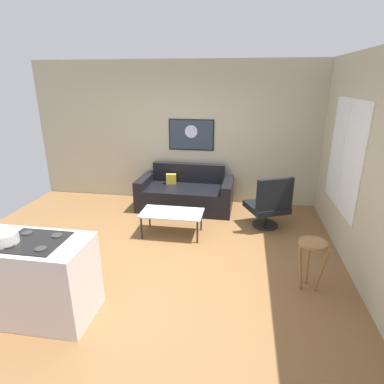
{
  "coord_description": "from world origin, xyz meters",
  "views": [
    {
      "loc": [
        1.13,
        -3.94,
        2.43
      ],
      "look_at": [
        0.34,
        0.9,
        0.7
      ],
      "focal_mm": 29.89,
      "sensor_mm": 36.0,
      "label": 1
    }
  ],
  "objects_px": {
    "bar_stool": "(312,252)",
    "wall_painting": "(191,135)",
    "coffee_table": "(172,214)",
    "mixing_bowl": "(4,239)",
    "couch": "(186,194)",
    "armchair": "(269,205)"
  },
  "relations": [
    {
      "from": "armchair",
      "to": "mixing_bowl",
      "type": "height_order",
      "value": "mixing_bowl"
    },
    {
      "from": "coffee_table",
      "to": "wall_painting",
      "type": "bearing_deg",
      "value": 88.47
    },
    {
      "from": "couch",
      "to": "wall_painting",
      "type": "xyz_separation_m",
      "value": [
        0.04,
        0.46,
        1.1
      ]
    },
    {
      "from": "couch",
      "to": "armchair",
      "type": "height_order",
      "value": "armchair"
    },
    {
      "from": "coffee_table",
      "to": "mixing_bowl",
      "type": "distance_m",
      "value": 2.55
    },
    {
      "from": "couch",
      "to": "bar_stool",
      "type": "height_order",
      "value": "couch"
    },
    {
      "from": "couch",
      "to": "mixing_bowl",
      "type": "xyz_separation_m",
      "value": [
        -1.21,
        -3.37,
        0.66
      ]
    },
    {
      "from": "bar_stool",
      "to": "armchair",
      "type": "bearing_deg",
      "value": 103.36
    },
    {
      "from": "armchair",
      "to": "couch",
      "type": "bearing_deg",
      "value": 155.94
    },
    {
      "from": "couch",
      "to": "bar_stool",
      "type": "distance_m",
      "value": 3.05
    },
    {
      "from": "mixing_bowl",
      "to": "armchair",
      "type": "bearing_deg",
      "value": 43.98
    },
    {
      "from": "couch",
      "to": "wall_painting",
      "type": "relative_size",
      "value": 2.02
    },
    {
      "from": "bar_stool",
      "to": "wall_painting",
      "type": "height_order",
      "value": "wall_painting"
    },
    {
      "from": "couch",
      "to": "armchair",
      "type": "xyz_separation_m",
      "value": [
        1.56,
        -0.7,
        0.15
      ]
    },
    {
      "from": "coffee_table",
      "to": "wall_painting",
      "type": "xyz_separation_m",
      "value": [
        0.04,
        1.66,
        1.02
      ]
    },
    {
      "from": "coffee_table",
      "to": "armchair",
      "type": "xyz_separation_m",
      "value": [
        1.57,
        0.5,
        0.07
      ]
    },
    {
      "from": "coffee_table",
      "to": "bar_stool",
      "type": "relative_size",
      "value": 1.59
    },
    {
      "from": "mixing_bowl",
      "to": "wall_painting",
      "type": "height_order",
      "value": "wall_painting"
    },
    {
      "from": "bar_stool",
      "to": "wall_painting",
      "type": "relative_size",
      "value": 0.69
    },
    {
      "from": "mixing_bowl",
      "to": "couch",
      "type": "bearing_deg",
      "value": 70.28
    },
    {
      "from": "coffee_table",
      "to": "mixing_bowl",
      "type": "height_order",
      "value": "mixing_bowl"
    },
    {
      "from": "coffee_table",
      "to": "armchair",
      "type": "relative_size",
      "value": 1.08
    }
  ]
}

